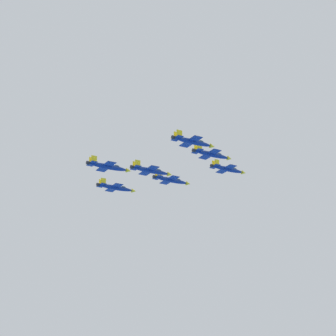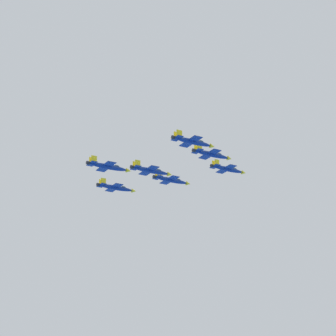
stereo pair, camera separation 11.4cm
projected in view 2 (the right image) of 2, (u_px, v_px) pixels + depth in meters
jet_lead at (228, 169)px, 256.31m from camera, size 14.65×9.63×3.22m
jet_left_wingman at (171, 180)px, 258.78m from camera, size 15.07×9.91×3.31m
jet_right_wingman at (212, 154)px, 237.39m from camera, size 14.98×9.85×3.29m
jet_left_outer at (116, 188)px, 261.69m from camera, size 15.10×10.00×3.35m
jet_right_outer at (193, 142)px, 217.90m from camera, size 14.66×9.67×3.24m
jet_slot_rear at (151, 170)px, 239.30m from camera, size 15.04×9.94×3.33m
jet_trailing at (108, 167)px, 231.39m from camera, size 15.08×9.98×3.34m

